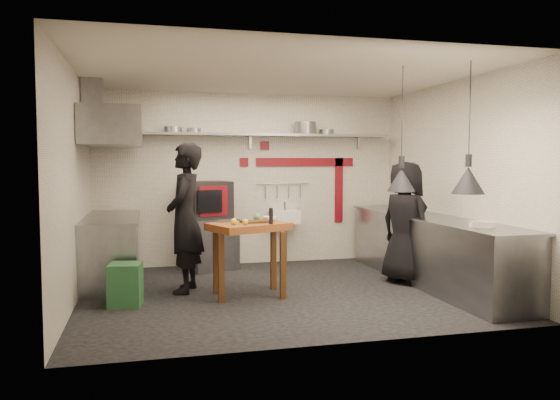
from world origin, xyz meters
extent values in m
plane|color=black|center=(0.00, 0.00, 0.00)|extent=(5.00, 5.00, 0.00)
plane|color=beige|center=(0.00, 0.00, 2.80)|extent=(5.00, 5.00, 0.00)
cube|color=silver|center=(0.00, 2.10, 1.40)|extent=(5.00, 0.04, 2.80)
cube|color=silver|center=(0.00, -2.10, 1.40)|extent=(5.00, 0.04, 2.80)
cube|color=silver|center=(-2.50, 0.00, 1.40)|extent=(0.04, 4.20, 2.80)
cube|color=silver|center=(2.50, 0.00, 1.40)|extent=(0.04, 4.20, 2.80)
cube|color=maroon|center=(0.95, 2.08, 1.68)|extent=(1.70, 0.02, 0.14)
cube|color=maroon|center=(1.55, 2.08, 1.20)|extent=(0.14, 0.02, 1.10)
cube|color=maroon|center=(0.25, 2.08, 1.95)|extent=(0.14, 0.02, 0.14)
cube|color=maroon|center=(-0.10, 2.08, 1.68)|extent=(0.14, 0.02, 0.14)
cube|color=slate|center=(0.00, 1.92, 2.12)|extent=(4.60, 0.34, 0.04)
cube|color=slate|center=(-1.90, 2.07, 2.02)|extent=(0.04, 0.06, 0.24)
cube|color=slate|center=(0.00, 2.07, 2.02)|extent=(0.04, 0.06, 0.24)
cube|color=slate|center=(1.90, 2.07, 2.02)|extent=(0.04, 0.06, 0.24)
cylinder|color=slate|center=(-1.25, 1.92, 2.19)|extent=(0.30, 0.30, 0.09)
cylinder|color=slate|center=(-0.92, 1.92, 2.18)|extent=(0.28, 0.28, 0.07)
cylinder|color=slate|center=(0.90, 1.92, 2.24)|extent=(0.45, 0.45, 0.20)
cylinder|color=slate|center=(1.27, 1.92, 2.18)|extent=(0.31, 0.31, 0.08)
cube|color=slate|center=(-0.70, 1.74, 0.40)|extent=(0.87, 0.83, 0.80)
cube|color=black|center=(-0.75, 1.80, 1.09)|extent=(0.80, 0.77, 0.58)
cube|color=maroon|center=(-0.68, 1.50, 1.09)|extent=(0.46, 0.17, 0.46)
cube|color=black|center=(-0.74, 1.45, 1.09)|extent=(0.38, 0.14, 0.34)
cube|color=white|center=(0.55, 1.92, 0.78)|extent=(0.46, 0.34, 0.22)
cylinder|color=slate|center=(0.55, 1.92, 0.96)|extent=(0.03, 0.03, 0.14)
cylinder|color=slate|center=(0.55, 1.88, 0.34)|extent=(0.06, 0.06, 0.66)
cylinder|color=slate|center=(0.55, 2.06, 1.32)|extent=(0.90, 0.02, 0.02)
cube|color=slate|center=(2.15, 0.00, 0.45)|extent=(0.70, 3.80, 0.90)
cube|color=slate|center=(2.15, 0.00, 0.92)|extent=(0.76, 3.90, 0.03)
cylinder|color=white|center=(2.12, -1.23, 0.96)|extent=(0.29, 0.29, 0.07)
cylinder|color=white|center=(2.10, -1.16, 0.96)|extent=(0.25, 0.25, 0.05)
cube|color=slate|center=(-2.15, 1.05, 0.45)|extent=(0.70, 1.90, 0.90)
cube|color=slate|center=(-2.15, 1.05, 0.92)|extent=(0.76, 2.00, 0.03)
cube|color=slate|center=(-2.10, 1.05, 2.15)|extent=(0.78, 1.60, 0.50)
cube|color=slate|center=(-2.35, 1.05, 2.55)|extent=(0.28, 0.28, 0.50)
cube|color=#23552E|center=(-1.92, -0.23, 0.25)|extent=(0.41, 0.41, 0.50)
cube|color=#4A2A13|center=(-0.35, -0.06, 0.93)|extent=(0.37, 0.29, 0.02)
cylinder|color=black|center=(-0.19, -0.27, 1.02)|extent=(0.06, 0.06, 0.20)
sphere|color=gold|center=(-0.64, -0.25, 0.96)|extent=(0.09, 0.09, 0.08)
sphere|color=gold|center=(-0.51, -0.30, 0.96)|extent=(0.08, 0.08, 0.07)
sphere|color=#4A8537|center=(-0.29, 0.09, 0.97)|extent=(0.10, 0.10, 0.09)
cube|color=slate|center=(-0.70, 0.07, 0.94)|extent=(0.19, 0.14, 0.03)
imported|color=white|center=(-0.12, 0.08, 0.95)|extent=(0.21, 0.21, 0.06)
imported|color=black|center=(-1.19, 0.30, 0.96)|extent=(0.63, 0.80, 1.92)
imported|color=black|center=(1.81, 0.12, 0.84)|extent=(0.80, 0.96, 1.69)
camera|label=1|loc=(-1.67, -6.77, 1.68)|focal=35.00mm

